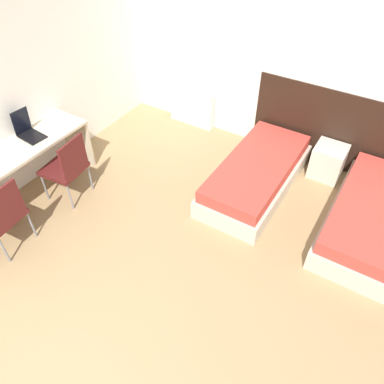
# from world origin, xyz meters

# --- Properties ---
(wall_back) EXTENTS (5.68, 0.05, 2.70)m
(wall_back) POSITION_xyz_m (0.00, 4.59, 1.35)
(wall_back) COLOR white
(wall_back) RESTS_ON ground_plane
(wall_left) EXTENTS (0.05, 5.56, 2.70)m
(wall_left) POSITION_xyz_m (-2.36, 2.28, 1.35)
(wall_left) COLOR white
(wall_left) RESTS_ON ground_plane
(headboard_panel) EXTENTS (2.42, 0.03, 1.14)m
(headboard_panel) POSITION_xyz_m (1.08, 4.55, 0.57)
(headboard_panel) COLOR black
(headboard_panel) RESTS_ON ground_plane
(bed_near_window) EXTENTS (0.87, 1.91, 0.43)m
(bed_near_window) POSITION_xyz_m (0.36, 3.56, 0.21)
(bed_near_window) COLOR beige
(bed_near_window) RESTS_ON ground_plane
(bed_near_door) EXTENTS (0.87, 1.91, 0.43)m
(bed_near_door) POSITION_xyz_m (1.81, 3.56, 0.21)
(bed_near_door) COLOR beige
(bed_near_door) RESTS_ON ground_plane
(nightstand) EXTENTS (0.41, 0.40, 0.47)m
(nightstand) POSITION_xyz_m (1.08, 4.31, 0.23)
(nightstand) COLOR beige
(nightstand) RESTS_ON ground_plane
(radiator) EXTENTS (0.76, 0.12, 0.59)m
(radiator) POSITION_xyz_m (-1.21, 4.47, 0.29)
(radiator) COLOR silver
(radiator) RESTS_ON ground_plane
(desk) EXTENTS (0.56, 2.24, 0.77)m
(desk) POSITION_xyz_m (-2.06, 1.64, 0.61)
(desk) COLOR beige
(desk) RESTS_ON ground_plane
(chair_near_laptop) EXTENTS (0.52, 0.52, 0.91)m
(chair_near_laptop) POSITION_xyz_m (-1.60, 2.14, 0.51)
(chair_near_laptop) COLOR #511919
(chair_near_laptop) RESTS_ON ground_plane
(chair_near_notebook) EXTENTS (0.51, 0.51, 0.91)m
(chair_near_notebook) POSITION_xyz_m (-1.60, 1.16, 0.51)
(chair_near_notebook) COLOR #511919
(chair_near_notebook) RESTS_ON ground_plane
(laptop) EXTENTS (0.35, 0.25, 0.34)m
(laptop) POSITION_xyz_m (-2.14, 2.12, 0.84)
(laptop) COLOR black
(laptop) RESTS_ON desk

